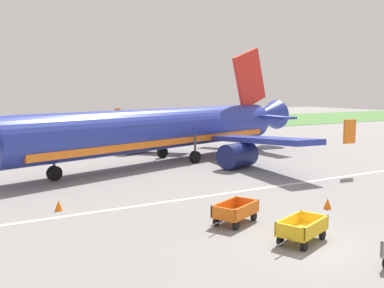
# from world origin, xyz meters

# --- Properties ---
(ground_plane) EXTENTS (220.00, 220.00, 0.00)m
(ground_plane) POSITION_xyz_m (0.00, 0.00, 0.00)
(ground_plane) COLOR gray
(grass_strip) EXTENTS (220.00, 28.00, 0.06)m
(grass_strip) POSITION_xyz_m (0.00, 61.46, 0.03)
(grass_strip) COLOR #518442
(grass_strip) RESTS_ON ground
(apron_stripe) EXTENTS (120.00, 0.36, 0.01)m
(apron_stripe) POSITION_xyz_m (0.00, 9.81, 0.01)
(apron_stripe) COLOR silver
(apron_stripe) RESTS_ON ground
(airplane) EXTENTS (36.99, 30.02, 11.34)m
(airplane) POSITION_xyz_m (4.93, 22.93, 3.05)
(airplane) COLOR #28389E
(airplane) RESTS_ON ground
(baggage_cart_third_in_row) EXTENTS (3.59, 2.18, 1.07)m
(baggage_cart_third_in_row) POSITION_xyz_m (0.06, 0.43, 0.60)
(baggage_cart_third_in_row) COLOR gold
(baggage_cart_third_in_row) RESTS_ON ground
(baggage_cart_fourth_in_row) EXTENTS (3.54, 2.31, 1.07)m
(baggage_cart_fourth_in_row) POSITION_xyz_m (-0.83, 4.21, 0.60)
(baggage_cart_fourth_in_row) COLOR orange
(baggage_cart_fourth_in_row) RESTS_ON ground
(traffic_cone_near_plane) EXTENTS (0.43, 0.43, 0.56)m
(traffic_cone_near_plane) POSITION_xyz_m (-0.44, 6.46, 0.28)
(traffic_cone_near_plane) COLOR orange
(traffic_cone_near_plane) RESTS_ON ground
(traffic_cone_mid_apron) EXTENTS (0.46, 0.46, 0.61)m
(traffic_cone_mid_apron) POSITION_xyz_m (5.34, 3.82, 0.31)
(traffic_cone_mid_apron) COLOR orange
(traffic_cone_mid_apron) RESTS_ON ground
(traffic_cone_by_carts) EXTENTS (0.45, 0.45, 0.60)m
(traffic_cone_by_carts) POSITION_xyz_m (-7.95, 11.16, 0.30)
(traffic_cone_by_carts) COLOR orange
(traffic_cone_by_carts) RESTS_ON ground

